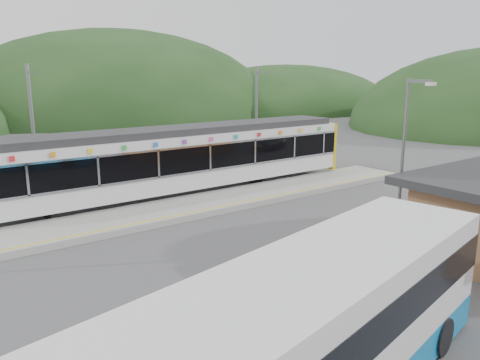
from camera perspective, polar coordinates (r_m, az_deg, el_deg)
ground at (r=21.23m, az=1.47°, el=-5.09°), size 120.00×120.00×0.00m
hills at (r=28.97m, az=4.75°, el=-0.21°), size 146.00×149.00×26.00m
platform at (r=23.77m, az=-3.41°, el=-2.75°), size 26.00×3.20×0.30m
yellow_line at (r=22.69m, az=-1.62°, el=-3.10°), size 26.00×0.10×0.01m
train at (r=25.70m, az=-6.36°, el=2.76°), size 20.44×3.01×3.74m
catenary_mast_west at (r=25.26m, az=-23.85°, el=5.20°), size 0.18×1.80×7.00m
catenary_mast_east at (r=31.38m, az=2.05°, el=7.60°), size 0.18×1.80×7.00m
bus at (r=9.50m, az=7.93°, el=-19.54°), size 11.69×4.79×3.11m
lamp_post at (r=18.23m, az=19.60°, el=3.46°), size 0.37×1.13×6.40m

